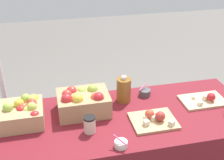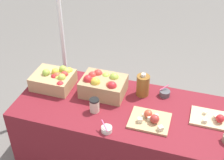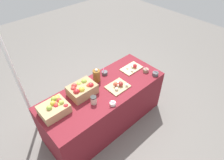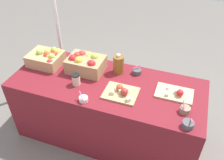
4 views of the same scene
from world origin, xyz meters
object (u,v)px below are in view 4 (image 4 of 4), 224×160
object	(u,v)px
cider_jug	(119,64)
sample_bowl_mid	(83,99)
sample_bowl_extra	(137,71)
tent_pole	(56,15)
sample_bowl_far	(188,124)
coffee_cup	(76,79)
sample_bowl_near	(185,110)
apple_crate_left	(47,58)
cutting_board_back	(175,93)
apple_crate_middle	(86,63)
cutting_board_front	(121,92)

from	to	relation	value
cider_jug	sample_bowl_mid	bearing A→B (deg)	-106.54
sample_bowl_extra	tent_pole	world-z (taller)	tent_pole
sample_bowl_mid	sample_bowl_far	bearing A→B (deg)	0.26
coffee_cup	sample_bowl_near	bearing A→B (deg)	-1.60
apple_crate_left	tent_pole	size ratio (longest dim) A/B	0.16
cutting_board_back	tent_pole	size ratio (longest dim) A/B	0.16
cider_jug	tent_pole	xyz separation A→B (m)	(-0.94, 0.44, 0.22)
cider_jug	coffee_cup	distance (m)	0.46
apple_crate_middle	cider_jug	distance (m)	0.34
apple_crate_left	cider_jug	bearing A→B (deg)	8.66
apple_crate_left	apple_crate_middle	size ratio (longest dim) A/B	0.94
apple_crate_middle	sample_bowl_far	xyz separation A→B (m)	(1.08, -0.43, -0.06)
sample_bowl_extra	tent_pole	bearing A→B (deg)	160.41
cutting_board_front	cider_jug	xyz separation A→B (m)	(-0.13, 0.32, 0.07)
cutting_board_back	cider_jug	size ratio (longest dim) A/B	1.59
coffee_cup	apple_crate_middle	bearing A→B (deg)	92.07
cutting_board_front	coffee_cup	bearing A→B (deg)	-179.04
cutting_board_front	coffee_cup	distance (m)	0.45
apple_crate_left	cutting_board_front	bearing A→B (deg)	-12.67
apple_crate_left	cutting_board_front	world-z (taller)	apple_crate_left
coffee_cup	sample_bowl_far	bearing A→B (deg)	-9.94
cutting_board_back	apple_crate_left	bearing A→B (deg)	178.21
apple_crate_middle	cutting_board_back	bearing A→B (deg)	-4.62
sample_bowl_extra	apple_crate_left	bearing A→B (deg)	-170.74
apple_crate_middle	sample_bowl_extra	distance (m)	0.53
cutting_board_front	sample_bowl_near	xyz separation A→B (m)	(0.57, -0.04, 0.00)
sample_bowl_near	cider_jug	distance (m)	0.80
cutting_board_front	sample_bowl_mid	bearing A→B (deg)	-145.43
apple_crate_left	apple_crate_middle	xyz separation A→B (m)	(0.44, 0.03, 0.01)
apple_crate_left	sample_bowl_extra	xyz separation A→B (m)	(0.95, 0.16, -0.05)
sample_bowl_extra	cutting_board_back	bearing A→B (deg)	-25.52
sample_bowl_far	sample_bowl_extra	xyz separation A→B (m)	(-0.56, 0.55, -0.00)
apple_crate_left	tent_pole	distance (m)	0.63
sample_bowl_mid	sample_bowl_extra	bearing A→B (deg)	58.59
apple_crate_middle	cider_jug	xyz separation A→B (m)	(0.33, 0.08, 0.00)
sample_bowl_near	sample_bowl_mid	xyz separation A→B (m)	(-0.86, -0.16, -0.01)
cutting_board_front	cider_jug	bearing A→B (deg)	112.82
sample_bowl_mid	sample_bowl_extra	size ratio (longest dim) A/B	0.96
apple_crate_middle	cutting_board_back	size ratio (longest dim) A/B	1.09
apple_crate_left	tent_pole	xyz separation A→B (m)	(-0.18, 0.56, 0.24)
sample_bowl_far	coffee_cup	world-z (taller)	coffee_cup
sample_bowl_extra	coffee_cup	size ratio (longest dim) A/B	0.81
cutting_board_back	coffee_cup	distance (m)	0.94
sample_bowl_extra	coffee_cup	distance (m)	0.62
tent_pole	apple_crate_middle	bearing A→B (deg)	-40.41
cutting_board_back	sample_bowl_far	size ratio (longest dim) A/B	3.37
apple_crate_middle	sample_bowl_extra	world-z (taller)	apple_crate_middle
sample_bowl_extra	tent_pole	size ratio (longest dim) A/B	0.04
apple_crate_left	sample_bowl_extra	bearing A→B (deg)	9.26
sample_bowl_mid	tent_pole	distance (m)	1.28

